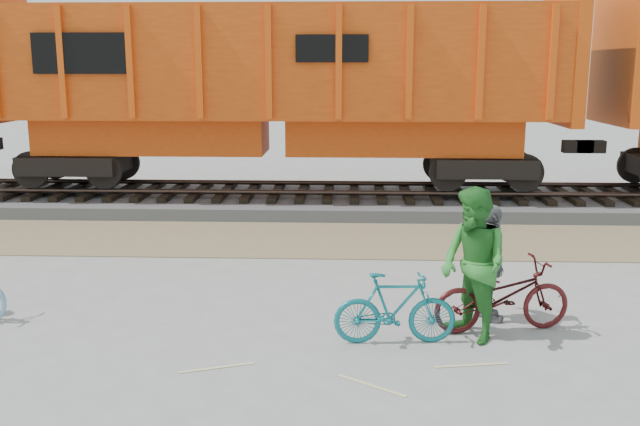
{
  "coord_description": "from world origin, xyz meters",
  "views": [
    {
      "loc": [
        0.54,
        -8.55,
        3.49
      ],
      "look_at": [
        0.11,
        1.5,
        1.39
      ],
      "focal_mm": 40.0,
      "sensor_mm": 36.0,
      "label": 1
    }
  ],
  "objects_px": {
    "bicycle_maroon": "(502,295)",
    "hopper_car_center": "(276,85)",
    "bicycle_teal": "(395,308)",
    "person_woman": "(490,263)",
    "person_man": "(474,265)"
  },
  "relations": [
    {
      "from": "bicycle_maroon",
      "to": "person_woman",
      "type": "height_order",
      "value": "person_woman"
    },
    {
      "from": "hopper_car_center",
      "to": "bicycle_maroon",
      "type": "height_order",
      "value": "hopper_car_center"
    },
    {
      "from": "hopper_car_center",
      "to": "bicycle_maroon",
      "type": "relative_size",
      "value": 7.5
    },
    {
      "from": "bicycle_teal",
      "to": "bicycle_maroon",
      "type": "height_order",
      "value": "bicycle_maroon"
    },
    {
      "from": "hopper_car_center",
      "to": "person_woman",
      "type": "distance_m",
      "value": 9.14
    },
    {
      "from": "bicycle_maroon",
      "to": "person_man",
      "type": "bearing_deg",
      "value": 112.24
    },
    {
      "from": "bicycle_maroon",
      "to": "person_woman",
      "type": "xyz_separation_m",
      "value": [
        -0.1,
        0.4,
        0.33
      ]
    },
    {
      "from": "bicycle_teal",
      "to": "person_woman",
      "type": "distance_m",
      "value": 1.66
    },
    {
      "from": "hopper_car_center",
      "to": "bicycle_maroon",
      "type": "bearing_deg",
      "value": -65.45
    },
    {
      "from": "hopper_car_center",
      "to": "person_man",
      "type": "distance_m",
      "value": 9.59
    },
    {
      "from": "bicycle_maroon",
      "to": "hopper_car_center",
      "type": "bearing_deg",
      "value": 12.83
    },
    {
      "from": "bicycle_teal",
      "to": "person_woman",
      "type": "relative_size",
      "value": 0.95
    },
    {
      "from": "hopper_car_center",
      "to": "bicycle_maroon",
      "type": "xyz_separation_m",
      "value": [
        3.85,
        -8.44,
        -2.52
      ]
    },
    {
      "from": "bicycle_maroon",
      "to": "bicycle_teal",
      "type": "bearing_deg",
      "value": 97.39
    },
    {
      "from": "bicycle_teal",
      "to": "bicycle_maroon",
      "type": "relative_size",
      "value": 0.83
    }
  ]
}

